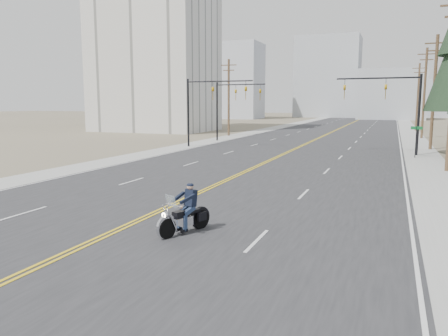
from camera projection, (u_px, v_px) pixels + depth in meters
ground_plane at (48, 263)px, 12.45m from camera, size 400.00×400.00×0.00m
road at (339, 129)px, 77.02m from camera, size 20.00×200.00×0.01m
sidewalk_left at (275, 128)px, 81.13m from camera, size 3.00×200.00×0.01m
sidewalk_right at (409, 131)px, 72.91m from camera, size 3.00×200.00×0.01m
traffic_mast_left at (206, 99)px, 44.45m from camera, size 7.10×0.26×7.00m
traffic_mast_right at (395, 98)px, 38.04m from camera, size 7.10×0.26×7.00m
traffic_mast_far at (230, 100)px, 51.96m from camera, size 6.10×0.26×7.00m
street_sign at (416, 136)px, 36.00m from camera, size 0.90×0.06×2.62m
utility_pole_c at (434, 91)px, 42.20m from camera, size 2.20×0.30×11.00m
utility_pole_d at (424, 92)px, 56.00m from camera, size 2.20×0.30×11.50m
utility_pole_e at (418, 96)px, 71.72m from camera, size 2.20×0.30×11.00m
utility_pole_left at (229, 96)px, 60.39m from camera, size 2.20×0.30×10.50m
apartment_block at (155, 38)px, 70.99m from camera, size 18.00×14.00×30.00m
haze_bldg_a at (237, 81)px, 129.42m from camera, size 14.00×12.00×22.00m
haze_bldg_b at (391, 95)px, 123.87m from camera, size 18.00×14.00×14.00m
haze_bldg_d at (328, 77)px, 143.97m from camera, size 20.00×15.00×26.00m
haze_bldg_e at (448, 99)px, 141.01m from camera, size 14.00×14.00×12.00m
haze_bldg_f at (210, 93)px, 149.05m from camera, size 12.00×12.00×16.00m
motorcyclist at (184, 209)px, 15.09m from camera, size 1.69×2.44×1.75m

